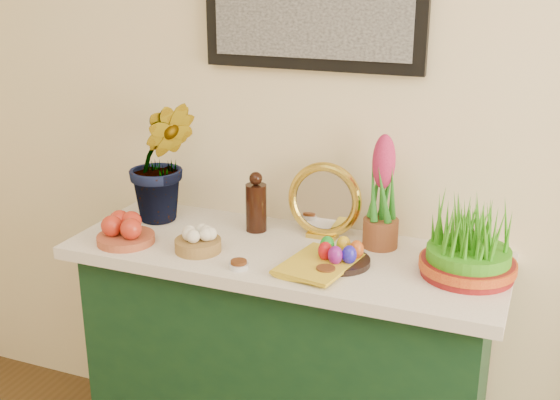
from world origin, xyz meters
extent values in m
cube|color=beige|center=(0.00, 2.25, 1.35)|extent=(4.00, 0.04, 2.70)
cube|color=#14381C|center=(-0.19, 2.00, 0.42)|extent=(1.30, 0.45, 0.85)
cube|color=white|center=(-0.19, 2.00, 0.87)|extent=(1.40, 0.55, 0.04)
imported|color=#287F22|center=(-0.69, 2.09, 1.17)|extent=(0.37, 0.35, 0.57)
cylinder|color=#AB4F31|center=(-0.70, 1.85, 0.90)|extent=(0.23, 0.23, 0.03)
cylinder|color=olive|center=(-0.44, 1.88, 0.91)|extent=(0.16, 0.16, 0.04)
cylinder|color=black|center=(-0.34, 2.11, 0.97)|extent=(0.07, 0.07, 0.16)
sphere|color=black|center=(-0.34, 2.11, 1.08)|extent=(0.05, 0.05, 0.05)
cube|color=gold|center=(-0.11, 2.14, 0.90)|extent=(0.10, 0.05, 0.02)
torus|color=gold|center=(-0.11, 2.15, 1.02)|extent=(0.25, 0.06, 0.26)
cylinder|color=silver|center=(-0.11, 2.15, 1.02)|extent=(0.19, 0.03, 0.19)
imported|color=gold|center=(-0.14, 1.91, 0.91)|extent=(0.21, 0.28, 0.03)
cylinder|color=silver|center=(-0.27, 1.81, 0.90)|extent=(0.06, 0.06, 0.02)
cylinder|color=#592D14|center=(-0.27, 1.81, 0.91)|extent=(0.05, 0.05, 0.01)
cylinder|color=silver|center=(-0.01, 1.85, 0.90)|extent=(0.07, 0.07, 0.02)
cylinder|color=#592D14|center=(-0.01, 1.85, 0.91)|extent=(0.06, 0.06, 0.01)
cylinder|color=black|center=(0.01, 1.95, 0.90)|extent=(0.20, 0.20, 0.02)
ellipsoid|color=red|center=(-0.03, 1.92, 0.94)|extent=(0.04, 0.04, 0.06)
ellipsoid|color=#231BBE|center=(0.04, 1.92, 0.94)|extent=(0.04, 0.04, 0.06)
ellipsoid|color=gold|center=(0.01, 1.99, 0.94)|extent=(0.04, 0.04, 0.06)
ellipsoid|color=#1B9526|center=(-0.04, 1.97, 0.94)|extent=(0.04, 0.04, 0.06)
ellipsoid|color=#C95217|center=(0.05, 1.97, 0.94)|extent=(0.04, 0.04, 0.06)
ellipsoid|color=#7A1783|center=(0.01, 1.90, 0.94)|extent=(0.04, 0.04, 0.06)
cylinder|color=brown|center=(0.09, 2.13, 0.94)|extent=(0.11, 0.11, 0.09)
ellipsoid|color=#CF2963|center=(0.09, 2.13, 1.17)|extent=(0.07, 0.07, 0.18)
cylinder|color=maroon|center=(0.38, 2.01, 0.91)|extent=(0.27, 0.27, 0.05)
cylinder|color=#A81210|center=(0.38, 2.01, 0.92)|extent=(0.28, 0.28, 0.03)
camera|label=1|loc=(0.57, 0.06, 1.77)|focal=45.00mm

